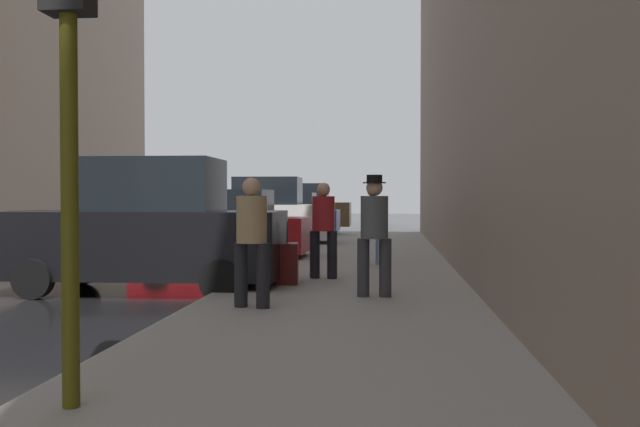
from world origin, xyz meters
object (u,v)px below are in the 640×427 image
parked_blue_sedan (287,216)px  pedestrian_in_jeans (373,220)px  fire_hydrant (293,244)px  parked_red_hatchback (224,228)px  pedestrian_with_beanie (374,229)px  pedestrian_in_tan_coat (252,235)px  pedestrian_in_red_jacket (323,225)px  rolling_suitcase (287,263)px  parked_white_van (263,215)px  traffic_light (69,28)px  parked_black_suv (148,231)px  parked_bronze_suv (302,210)px

parked_blue_sedan → pedestrian_in_jeans: size_ratio=2.47×
parked_blue_sedan → fire_hydrant: bearing=-81.0°
parked_red_hatchback → pedestrian_with_beanie: 7.83m
parked_red_hatchback → pedestrian_in_tan_coat: (2.24, -8.01, 0.26)m
parked_red_hatchback → pedestrian_in_red_jacket: size_ratio=2.48×
parked_red_hatchback → fire_hydrant: bearing=-21.0°
pedestrian_in_red_jacket → rolling_suitcase: pedestrian_in_red_jacket is taller
parked_white_van → pedestrian_in_jeans: (3.69, -7.30, 0.07)m
traffic_light → parked_blue_sedan: bearing=94.6°
traffic_light → pedestrian_with_beanie: bearing=70.9°
parked_red_hatchback → rolling_suitcase: 5.85m
parked_blue_sedan → pedestrian_with_beanie: size_ratio=2.38×
pedestrian_in_jeans → parked_blue_sedan: bearing=106.3°
parked_black_suv → traffic_light: size_ratio=1.28×
pedestrian_in_tan_coat → pedestrian_with_beanie: 1.97m
parked_black_suv → pedestrian_in_jeans: parked_black_suv is taller
parked_bronze_suv → fire_hydrant: parked_bronze_suv is taller
parked_bronze_suv → pedestrian_in_tan_coat: parked_bronze_suv is taller
pedestrian_in_red_jacket → parked_white_van: bearing=106.0°
traffic_light → pedestrian_in_jeans: size_ratio=2.11×
parked_red_hatchback → pedestrian_in_tan_coat: pedestrian_in_tan_coat is taller
parked_black_suv → traffic_light: (1.85, -6.90, 1.73)m
rolling_suitcase → pedestrian_with_beanie: bearing=-44.6°
pedestrian_in_jeans → parked_white_van: bearing=116.8°
parked_black_suv → pedestrian_with_beanie: 4.01m
pedestrian_in_tan_coat → pedestrian_in_jeans: (1.44, 6.17, 0.00)m
parked_white_van → pedestrian_in_tan_coat: size_ratio=2.70×
pedestrian_in_tan_coat → rolling_suitcase: 2.72m
parked_black_suv → traffic_light: traffic_light is taller
fire_hydrant → pedestrian_with_beanie: pedestrian_with_beanie is taller
fire_hydrant → pedestrian_in_jeans: bearing=-31.4°
parked_bronze_suv → pedestrian_in_jeans: 18.06m
parked_bronze_suv → pedestrian_in_jeans: parked_bronze_suv is taller
pedestrian_in_red_jacket → rolling_suitcase: (-0.54, -0.80, -0.61)m
pedestrian_with_beanie → pedestrian_in_jeans: (-0.14, 4.99, -0.03)m
parked_black_suv → rolling_suitcase: bearing=6.2°
pedestrian_in_tan_coat → fire_hydrant: bearing=93.4°
pedestrian_in_tan_coat → pedestrian_in_jeans: 6.33m
parked_white_van → pedestrian_in_tan_coat: (2.24, -13.47, 0.07)m
fire_hydrant → pedestrian_in_red_jacket: (1.07, -3.87, 0.61)m
parked_blue_sedan → parked_bronze_suv: (-0.00, 5.09, 0.18)m
parked_black_suv → parked_blue_sedan: size_ratio=1.10×
parked_blue_sedan → pedestrian_with_beanie: 17.99m
pedestrian_with_beanie → parked_black_suv: bearing=162.3°
parked_white_van → parked_bronze_suv: bearing=90.0°
pedestrian_in_tan_coat → traffic_light: bearing=-94.9°
pedestrian_with_beanie → fire_hydrant: bearing=108.2°
parked_bronze_suv → pedestrian_in_jeans: (3.69, -17.68, 0.07)m
parked_red_hatchback → parked_blue_sedan: 10.75m
rolling_suitcase → parked_black_suv: bearing=-173.8°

